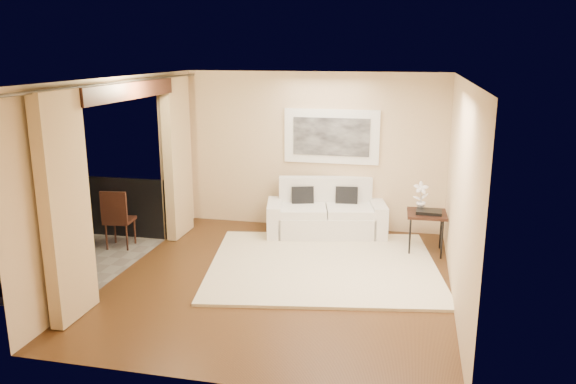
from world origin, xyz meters
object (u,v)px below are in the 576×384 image
(ice_bucket, at_px, (59,200))
(bistro_table, at_px, (63,213))
(balcony_chair_far, at_px, (117,215))
(balcony_chair_near, at_px, (16,240))
(orchid, at_px, (421,196))
(sofa, at_px, (326,215))
(side_table, at_px, (427,216))

(ice_bucket, bearing_deg, bistro_table, -42.37)
(balcony_chair_far, relative_size, balcony_chair_near, 0.89)
(bistro_table, distance_m, balcony_chair_near, 1.29)
(bistro_table, relative_size, ice_bucket, 3.47)
(bistro_table, xyz_separation_m, ice_bucket, (-0.12, 0.11, 0.18))
(orchid, height_order, bistro_table, orchid)
(sofa, bearing_deg, side_table, -29.95)
(bistro_table, bearing_deg, balcony_chair_far, 19.55)
(bistro_table, relative_size, balcony_chair_near, 0.65)
(bistro_table, xyz_separation_m, balcony_chair_far, (0.76, 0.27, -0.06))
(side_table, xyz_separation_m, balcony_chair_near, (-5.30, -2.43, 0.04))
(sofa, distance_m, bistro_table, 4.19)
(orchid, bearing_deg, ice_bucket, -167.99)
(orchid, bearing_deg, side_table, -48.16)
(balcony_chair_near, height_order, ice_bucket, balcony_chair_near)
(sofa, relative_size, bistro_table, 3.01)
(balcony_chair_far, relative_size, ice_bucket, 4.75)
(side_table, bearing_deg, ice_bucket, -169.34)
(orchid, xyz_separation_m, bistro_table, (-5.36, -1.27, -0.25))
(sofa, xyz_separation_m, balcony_chair_near, (-3.66, -2.96, 0.29))
(side_table, height_order, orchid, orchid)
(orchid, relative_size, ice_bucket, 2.25)
(bistro_table, distance_m, balcony_chair_far, 0.81)
(side_table, bearing_deg, orchid, 131.84)
(side_table, bearing_deg, balcony_chair_near, -155.34)
(side_table, height_order, balcony_chair_far, balcony_chair_far)
(balcony_chair_near, distance_m, ice_bucket, 1.42)
(side_table, xyz_separation_m, bistro_table, (-5.47, -1.16, 0.03))
(bistro_table, bearing_deg, side_table, 11.95)
(orchid, distance_m, ice_bucket, 5.60)
(sofa, xyz_separation_m, ice_bucket, (-3.95, -1.58, 0.46))
(balcony_chair_far, bearing_deg, side_table, -175.98)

